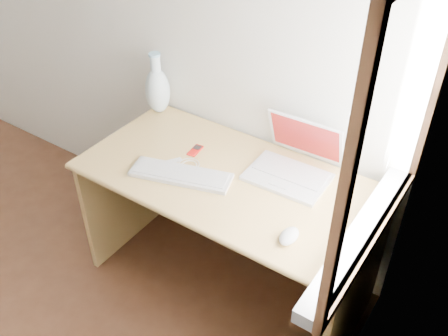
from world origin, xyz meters
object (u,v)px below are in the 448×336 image
Objects in this scene: desk at (237,201)px; vase at (158,89)px; laptop at (293,163)px; external_keyboard at (181,175)px.

vase is (-0.64, 0.19, 0.35)m from desk.
laptop is (0.23, 0.10, 0.27)m from desk.
laptop is at bearing -5.80° from vase.
external_keyboard is (-0.41, -0.31, -0.04)m from laptop.
laptop is 0.76× the size of external_keyboard.
desk is at bearing -157.87° from laptop.
desk is 3.75× the size of laptop.
external_keyboard is 1.43× the size of vase.
external_keyboard is at bearing -40.75° from vase.
vase reaches higher than external_keyboard.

